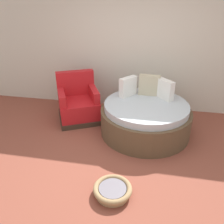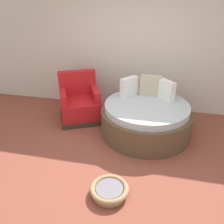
% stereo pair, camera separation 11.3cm
% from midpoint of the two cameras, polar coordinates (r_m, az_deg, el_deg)
% --- Properties ---
extents(ground_plane, '(8.00, 8.00, 0.02)m').
position_cam_midpoint_polar(ground_plane, '(3.67, -0.95, -12.78)').
color(ground_plane, brown).
extents(back_wall, '(8.00, 0.12, 2.63)m').
position_cam_midpoint_polar(back_wall, '(5.05, 4.01, 15.39)').
color(back_wall, beige).
rests_on(back_wall, ground_plane).
extents(round_daybed, '(1.64, 1.64, 0.99)m').
position_cam_midpoint_polar(round_daybed, '(4.31, 7.47, -1.33)').
color(round_daybed, brown).
rests_on(round_daybed, ground_plane).
extents(red_armchair, '(1.07, 1.07, 0.94)m').
position_cam_midpoint_polar(red_armchair, '(4.80, -8.98, 2.05)').
color(red_armchair, '#38281E').
rests_on(red_armchair, ground_plane).
extents(pet_basket, '(0.51, 0.51, 0.13)m').
position_cam_midpoint_polar(pet_basket, '(3.17, -0.92, -18.70)').
color(pet_basket, '#9E7F56').
rests_on(pet_basket, ground_plane).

